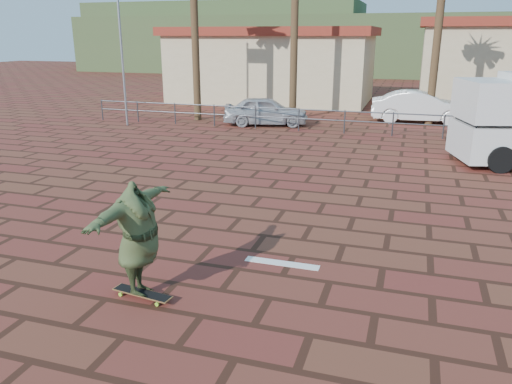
% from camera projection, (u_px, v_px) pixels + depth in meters
% --- Properties ---
extents(ground, '(120.00, 120.00, 0.00)m').
position_uv_depth(ground, '(264.00, 235.00, 10.55)').
color(ground, brown).
rests_on(ground, ground).
extents(paint_stripe, '(1.40, 0.22, 0.01)m').
position_uv_depth(paint_stripe, '(282.00, 263.00, 9.26)').
color(paint_stripe, white).
rests_on(paint_stripe, ground).
extents(guardrail, '(24.06, 0.06, 1.00)m').
position_uv_depth(guardrail, '(345.00, 118.00, 21.26)').
color(guardrail, '#47494F').
rests_on(guardrail, ground).
extents(flagpole, '(1.30, 0.10, 8.00)m').
position_uv_depth(flagpole, '(122.00, 21.00, 21.99)').
color(flagpole, gray).
rests_on(flagpole, ground).
extents(building_west, '(12.60, 7.60, 4.50)m').
position_uv_depth(building_west, '(273.00, 64.00, 31.59)').
color(building_west, beige).
rests_on(building_west, ground).
extents(building_east, '(10.60, 6.60, 5.00)m').
position_uv_depth(building_east, '(511.00, 62.00, 29.32)').
color(building_east, beige).
rests_on(building_east, ground).
extents(hill_front, '(70.00, 18.00, 6.00)m').
position_uv_depth(hill_front, '(394.00, 45.00, 55.12)').
color(hill_front, '#384C28').
rests_on(hill_front, ground).
extents(hill_back, '(35.00, 14.00, 8.00)m').
position_uv_depth(hill_back, '(227.00, 35.00, 66.59)').
color(hill_back, '#384C28').
rests_on(hill_back, ground).
extents(longboard, '(1.07, 0.37, 0.10)m').
position_uv_depth(longboard, '(142.00, 293.00, 8.01)').
color(longboard, olive).
rests_on(longboard, ground).
extents(skateboarder, '(0.65, 2.30, 1.86)m').
position_uv_depth(skateboarder, '(138.00, 239.00, 7.73)').
color(skateboarder, '#3E4C28').
rests_on(skateboarder, longboard).
extents(car_silver, '(4.17, 2.47, 1.33)m').
position_uv_depth(car_silver, '(266.00, 111.00, 23.27)').
color(car_silver, '#AAACB1').
rests_on(car_silver, ground).
extents(car_white, '(4.68, 1.99, 1.50)m').
position_uv_depth(car_white, '(420.00, 107.00, 23.96)').
color(car_white, white).
rests_on(car_white, ground).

